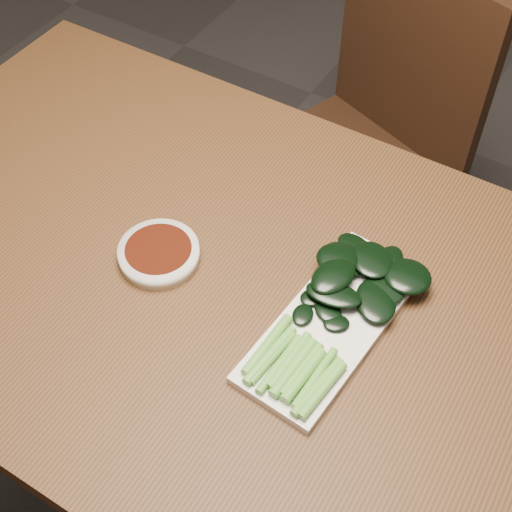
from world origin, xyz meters
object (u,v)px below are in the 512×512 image
sauce_bowl (159,254)px  gai_lan (345,300)px  chair_far (365,142)px  table (243,310)px  serving_plate (332,324)px

sauce_bowl → gai_lan: 0.29m
chair_far → sauce_bowl: bearing=-74.2°
chair_far → sauce_bowl: size_ratio=7.15×
table → serving_plate: bearing=0.3°
sauce_bowl → gai_lan: size_ratio=0.38×
sauce_bowl → serving_plate: size_ratio=0.37×
sauce_bowl → serving_plate: sauce_bowl is taller
serving_plate → gai_lan: (0.00, 0.03, 0.02)m
table → sauce_bowl: 0.16m
table → chair_far: 0.70m
serving_plate → gai_lan: gai_lan is taller
chair_far → gai_lan: chair_far is taller
sauce_bowl → serving_plate: bearing=5.5°
table → sauce_bowl: size_ratio=11.25×
gai_lan → chair_far: bearing=110.4°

